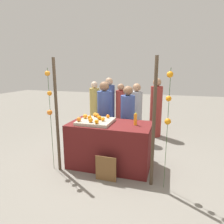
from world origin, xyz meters
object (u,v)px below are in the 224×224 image
Objects in this scene: chalkboard_sign at (106,169)px; vendor_right at (127,123)px; orange_1 at (85,116)px; juice_bottle at (135,119)px; orange_0 at (91,120)px; vendor_left at (105,119)px; stall_counter at (110,145)px.

vendor_right is (0.10, 1.27, 0.52)m from chalkboard_sign.
chalkboard_sign is 0.30× the size of vendor_right.
vendor_right is (0.75, 0.68, -0.26)m from orange_1.
juice_bottle is 0.77m from vendor_right.
vendor_right is (-0.30, 0.66, -0.27)m from juice_bottle.
vendor_right is at bearing 114.21° from juice_bottle.
juice_bottle is at bearing 18.20° from orange_0.
orange_1 is at bearing 137.27° from chalkboard_sign.
orange_1 is at bearing -178.97° from juice_bottle.
orange_1 is 0.38× the size of juice_bottle.
orange_0 is 0.06× the size of vendor_right.
vendor_left is (-0.05, 0.97, -0.22)m from orange_0.
juice_bottle is at bearing 56.95° from chalkboard_sign.
juice_bottle is at bearing 3.37° from stall_counter.
stall_counter is 1.02× the size of vendor_right.
vendor_left reaches higher than orange_0.
orange_1 is 0.19× the size of chalkboard_sign.
orange_0 is 1.09m from vendor_right.
orange_0 is 0.34m from orange_1.
stall_counter is at bearing -176.63° from juice_bottle.
stall_counter is at bearing 100.46° from chalkboard_sign.
orange_0 is (-0.31, -0.24, 0.55)m from stall_counter.
orange_1 is (-0.23, 0.25, 0.00)m from orange_0.
orange_1 is 1.04m from vendor_right.
orange_0 is 0.95m from chalkboard_sign.
orange_0 is at bearing -119.21° from vendor_right.
orange_1 is at bearing -137.70° from vendor_right.
vendor_left is (-0.36, 0.74, 0.33)m from stall_counter.
vendor_left is at bearing 109.63° from chalkboard_sign.
vendor_left reaches higher than chalkboard_sign.
vendor_left reaches higher than vendor_right.
juice_bottle is (1.04, 0.02, 0.01)m from orange_1.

